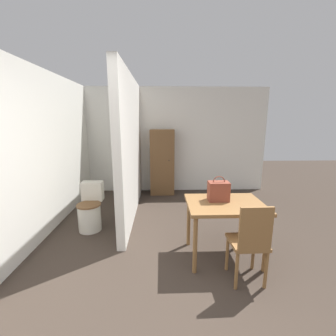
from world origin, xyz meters
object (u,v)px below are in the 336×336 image
handbag (218,191)px  wooden_cabinet (162,162)px  dining_table (225,210)px  toilet (90,210)px  wooden_chair (250,241)px

handbag → wooden_cabinet: bearing=105.3°
dining_table → wooden_cabinet: 2.73m
wooden_cabinet → toilet: bearing=-123.6°
wooden_chair → handbag: size_ratio=2.86×
toilet → handbag: handbag is taller
dining_table → wooden_cabinet: size_ratio=0.61×
wooden_chair → toilet: (-2.08, 1.33, -0.18)m
dining_table → wooden_cabinet: wooden_cabinet is taller
toilet → handbag: bearing=-22.2°
wooden_chair → wooden_cabinet: wooden_cabinet is taller
toilet → dining_table: bearing=-23.6°
dining_table → toilet: 2.14m
wooden_chair → toilet: wooden_chair is taller
dining_table → toilet: (-1.94, 0.85, -0.33)m
handbag → wooden_cabinet: 2.63m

